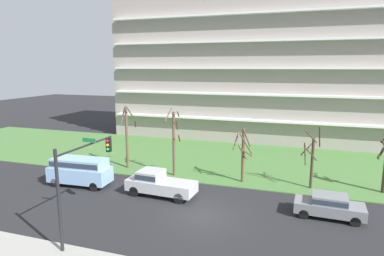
# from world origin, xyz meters

# --- Properties ---
(ground) EXTENTS (160.00, 160.00, 0.00)m
(ground) POSITION_xyz_m (0.00, 0.00, 0.00)
(ground) COLOR #232326
(grass_lawn_strip) EXTENTS (80.00, 16.00, 0.08)m
(grass_lawn_strip) POSITION_xyz_m (0.00, 14.00, 0.04)
(grass_lawn_strip) COLOR #477238
(grass_lawn_strip) RESTS_ON ground
(apartment_building) EXTENTS (39.33, 12.96, 19.47)m
(apartment_building) POSITION_xyz_m (0.00, 28.00, 9.73)
(apartment_building) COLOR #9E938C
(apartment_building) RESTS_ON ground
(tree_far_left) EXTENTS (1.65, 1.70, 6.16)m
(tree_far_left) POSITION_xyz_m (-9.98, 8.04, 3.35)
(tree_far_left) COLOR brown
(tree_far_left) RESTS_ON ground
(tree_left) EXTENTS (1.40, 1.20, 6.25)m
(tree_left) POSITION_xyz_m (-4.79, 7.24, 3.27)
(tree_left) COLOR brown
(tree_left) RESTS_ON ground
(tree_center) EXTENTS (1.68, 1.67, 4.76)m
(tree_center) POSITION_xyz_m (1.45, 7.40, 2.65)
(tree_center) COLOR brown
(tree_center) RESTS_ON ground
(tree_right) EXTENTS (1.52, 1.68, 5.33)m
(tree_right) POSITION_xyz_m (6.98, 7.70, 2.55)
(tree_right) COLOR #423023
(tree_right) RESTS_ON ground
(sedan_gray_near_left) EXTENTS (4.47, 1.99, 1.57)m
(sedan_gray_near_left) POSITION_xyz_m (8.05, 2.50, 0.87)
(sedan_gray_near_left) COLOR slate
(sedan_gray_near_left) RESTS_ON ground
(pickup_silver_center_left) EXTENTS (5.51, 2.32, 1.95)m
(pickup_silver_center_left) POSITION_xyz_m (-4.28, 2.51, 1.02)
(pickup_silver_center_left) COLOR #B7BABF
(pickup_silver_center_left) RESTS_ON ground
(van_blue_center_right) EXTENTS (5.30, 2.26, 2.36)m
(van_blue_center_right) POSITION_xyz_m (-11.47, 2.50, 1.40)
(van_blue_center_right) COLOR #8CB2E0
(van_blue_center_right) RESTS_ON ground
(traffic_signal_mast) EXTENTS (0.90, 5.32, 5.77)m
(traffic_signal_mast) POSITION_xyz_m (-5.88, -4.73, 3.98)
(traffic_signal_mast) COLOR black
(traffic_signal_mast) RESTS_ON ground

